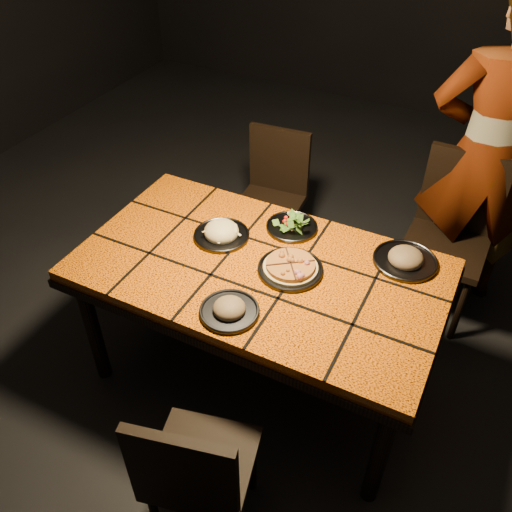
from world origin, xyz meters
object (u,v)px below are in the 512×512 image
at_px(diner, 488,154).
at_px(plate_pizza, 290,268).
at_px(plate_pasta, 221,233).
at_px(chair_far_right, 452,227).
at_px(chair_near, 195,471).
at_px(chair_far_left, 273,189).
at_px(dining_table, 259,279).

height_order(diner, plate_pizza, diner).
distance_m(diner, plate_pasta, 1.45).
xyz_separation_m(chair_far_right, plate_pizza, (-0.55, -0.94, 0.23)).
height_order(chair_near, chair_far_right, chair_far_right).
relative_size(chair_far_left, plate_pasta, 3.22).
bearing_deg(chair_near, plate_pizza, -101.71).
relative_size(chair_near, plate_pasta, 3.21).
relative_size(diner, plate_pasta, 6.96).
bearing_deg(diner, chair_far_right, 54.53).
bearing_deg(dining_table, chair_far_right, 54.96).
height_order(chair_far_right, plate_pasta, chair_far_right).
bearing_deg(plate_pizza, chair_near, -88.47).
distance_m(chair_far_left, chair_far_right, 1.06).
bearing_deg(plate_pizza, chair_far_left, 119.16).
relative_size(chair_far_left, chair_far_right, 0.89).
bearing_deg(chair_far_right, diner, 72.59).
distance_m(chair_far_right, diner, 0.41).
height_order(dining_table, plate_pasta, plate_pasta).
distance_m(dining_table, chair_far_left, 1.04).
height_order(diner, plate_pasta, diner).
bearing_deg(dining_table, chair_near, -79.20).
relative_size(chair_near, plate_pizza, 2.53).
height_order(dining_table, chair_far_left, chair_far_left).
relative_size(chair_near, diner, 0.46).
xyz_separation_m(chair_far_left, plate_pizza, (0.52, -0.92, 0.29)).
xyz_separation_m(chair_far_right, diner, (0.06, 0.18, 0.37)).
bearing_deg(diner, dining_table, 40.30).
xyz_separation_m(diner, plate_pasta, (-0.99, -1.05, -0.14)).
bearing_deg(chair_far_right, chair_far_left, -177.98).
bearing_deg(plate_pizza, chair_far_right, 59.89).
relative_size(dining_table, chair_near, 1.93).
bearing_deg(chair_far_right, plate_pizza, -119.00).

